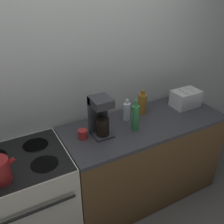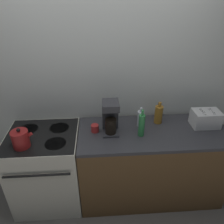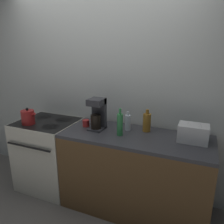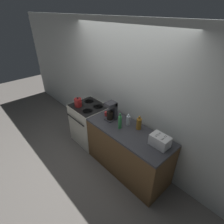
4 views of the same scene
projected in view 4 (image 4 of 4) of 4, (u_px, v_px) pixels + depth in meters
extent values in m
plane|color=slate|center=(96.00, 160.00, 3.61)|extent=(12.00, 12.00, 0.00)
cube|color=silver|center=(122.00, 93.00, 3.35)|extent=(8.00, 0.05, 2.60)
cube|color=silver|center=(90.00, 124.00, 3.95)|extent=(0.73, 0.64, 0.91)
cube|color=black|center=(88.00, 106.00, 3.72)|extent=(0.71, 0.63, 0.02)
cylinder|color=black|center=(79.00, 106.00, 3.74)|extent=(0.21, 0.21, 0.01)
cylinder|color=black|center=(88.00, 111.00, 3.54)|extent=(0.21, 0.21, 0.01)
cylinder|color=black|center=(89.00, 102.00, 3.90)|extent=(0.21, 0.21, 0.01)
cylinder|color=black|center=(98.00, 107.00, 3.69)|extent=(0.21, 0.21, 0.01)
cylinder|color=black|center=(75.00, 120.00, 3.62)|extent=(0.62, 0.02, 0.02)
cube|color=brown|center=(127.00, 151.00, 3.22)|extent=(1.59, 0.65, 0.87)
cube|color=#38383D|center=(129.00, 131.00, 2.98)|extent=(1.59, 0.65, 0.04)
cylinder|color=maroon|center=(78.00, 102.00, 3.67)|extent=(0.16, 0.16, 0.17)
sphere|color=black|center=(78.00, 98.00, 3.62)|extent=(0.03, 0.03, 0.03)
cylinder|color=maroon|center=(80.00, 102.00, 3.61)|extent=(0.09, 0.03, 0.08)
cube|color=white|center=(160.00, 141.00, 2.61)|extent=(0.29, 0.19, 0.17)
cube|color=black|center=(158.00, 135.00, 2.60)|extent=(0.03, 0.14, 0.01)
cube|color=black|center=(164.00, 138.00, 2.53)|extent=(0.03, 0.14, 0.01)
cube|color=#333338|center=(111.00, 119.00, 3.26)|extent=(0.16, 0.19, 0.02)
cube|color=#333338|center=(113.00, 110.00, 3.21)|extent=(0.16, 0.06, 0.36)
cube|color=#333338|center=(111.00, 104.00, 3.10)|extent=(0.16, 0.19, 0.07)
cylinder|color=black|center=(110.00, 115.00, 3.20)|extent=(0.11, 0.11, 0.16)
cylinder|color=silver|center=(128.00, 121.00, 3.08)|extent=(0.07, 0.07, 0.17)
cylinder|color=silver|center=(128.00, 115.00, 3.03)|extent=(0.03, 0.03, 0.04)
cylinder|color=#338C47|center=(120.00, 122.00, 2.98)|extent=(0.06, 0.06, 0.24)
cylinder|color=#338C47|center=(120.00, 115.00, 2.90)|extent=(0.02, 0.02, 0.06)
cylinder|color=#9E6B23|center=(139.00, 124.00, 2.97)|extent=(0.09, 0.09, 0.20)
cylinder|color=#9E6B23|center=(139.00, 118.00, 2.90)|extent=(0.03, 0.03, 0.05)
cylinder|color=red|center=(107.00, 114.00, 3.37)|extent=(0.08, 0.08, 0.08)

